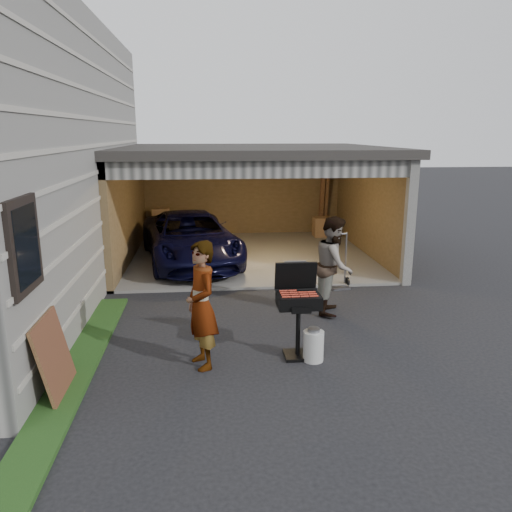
# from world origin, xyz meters

# --- Properties ---
(ground) EXTENTS (80.00, 80.00, 0.00)m
(ground) POSITION_xyz_m (0.00, 0.00, 0.00)
(ground) COLOR black
(ground) RESTS_ON ground
(groundcover_strip) EXTENTS (0.50, 8.00, 0.06)m
(groundcover_strip) POSITION_xyz_m (-2.25, -1.00, 0.03)
(groundcover_strip) COLOR #193814
(groundcover_strip) RESTS_ON ground
(garage) EXTENTS (6.80, 6.30, 2.90)m
(garage) POSITION_xyz_m (0.76, 6.79, 1.87)
(garage) COLOR #605E59
(garage) RESTS_ON ground
(minivan) EXTENTS (2.87, 4.81, 1.25)m
(minivan) POSITION_xyz_m (-0.83, 5.73, 0.63)
(minivan) COLOR black
(minivan) RESTS_ON ground
(woman) EXTENTS (0.64, 0.78, 1.83)m
(woman) POSITION_xyz_m (-0.50, 0.05, 0.91)
(woman) COLOR #9BA9C3
(woman) RESTS_ON ground
(man) EXTENTS (0.91, 1.04, 1.80)m
(man) POSITION_xyz_m (1.89, 2.03, 0.90)
(man) COLOR #49301C
(man) RESTS_ON ground
(bbq_grill) EXTENTS (0.62, 0.55, 1.39)m
(bbq_grill) POSITION_xyz_m (0.90, 0.23, 0.83)
(bbq_grill) COLOR black
(bbq_grill) RESTS_ON ground
(propane_tank) EXTENTS (0.34, 0.34, 0.45)m
(propane_tank) POSITION_xyz_m (1.10, 0.06, 0.23)
(propane_tank) COLOR silver
(propane_tank) RESTS_ON ground
(plywood_panel) EXTENTS (0.26, 0.94, 1.04)m
(plywood_panel) POSITION_xyz_m (-2.34, -0.59, 0.52)
(plywood_panel) COLOR #50271B
(plywood_panel) RESTS_ON ground
(hand_truck) EXTENTS (0.52, 0.43, 1.19)m
(hand_truck) POSITION_xyz_m (2.39, 3.48, 0.23)
(hand_truck) COLOR slate
(hand_truck) RESTS_ON ground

